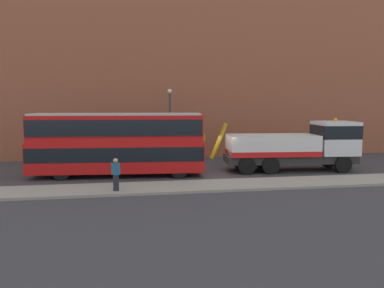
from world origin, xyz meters
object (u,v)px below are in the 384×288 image
at_px(double_decker_bus, 118,142).
at_px(recovery_tow_truck, 297,146).
at_px(pedestrian_onlooker, 116,175).
at_px(street_lamp, 170,118).

bearing_deg(double_decker_bus, recovery_tow_truck, 4.39).
bearing_deg(recovery_tow_truck, pedestrian_onlooker, -154.00).
height_order(pedestrian_onlooker, street_lamp, street_lamp).
bearing_deg(street_lamp, pedestrian_onlooker, -110.26).
distance_m(recovery_tow_truck, double_decker_bus, 12.24).
relative_size(pedestrian_onlooker, street_lamp, 0.29).
xyz_separation_m(recovery_tow_truck, pedestrian_onlooker, (-12.22, -4.80, -0.77)).
xyz_separation_m(recovery_tow_truck, double_decker_bus, (-12.23, 0.04, 0.47)).
bearing_deg(pedestrian_onlooker, double_decker_bus, 52.93).
distance_m(pedestrian_onlooker, street_lamp, 11.85).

